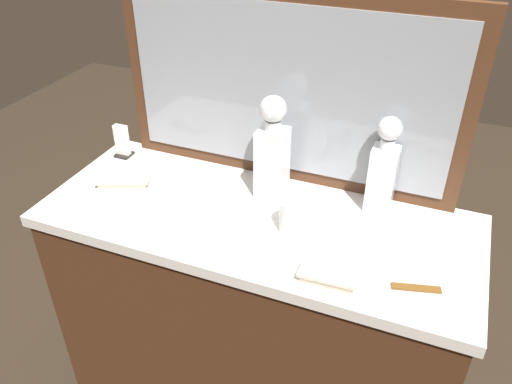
{
  "coord_description": "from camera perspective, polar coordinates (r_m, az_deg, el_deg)",
  "views": [
    {
      "loc": [
        0.43,
        -1.07,
        1.77
      ],
      "look_at": [
        0.0,
        0.0,
        1.01
      ],
      "focal_mm": 36.12,
      "sensor_mm": 36.0,
      "label": 1
    }
  ],
  "objects": [
    {
      "name": "tortoiseshell_comb",
      "position": [
        1.26,
        17.32,
        -10.12
      ],
      "size": [
        0.11,
        0.05,
        0.01
      ],
      "color": "brown",
      "rests_on": "dresser"
    },
    {
      "name": "silver_brush_left",
      "position": [
        1.61,
        -14.61,
        1.13
      ],
      "size": [
        0.17,
        0.11,
        0.02
      ],
      "color": "#B7A88C",
      "rests_on": "dresser"
    },
    {
      "name": "crystal_decanter_left",
      "position": [
        1.44,
        13.86,
        2.01
      ],
      "size": [
        0.07,
        0.07,
        0.28
      ],
      "color": "white",
      "rests_on": "dresser"
    },
    {
      "name": "dresser_mirror",
      "position": [
        1.48,
        3.4,
        11.13
      ],
      "size": [
        1.02,
        0.03,
        0.56
      ],
      "color": "#472816",
      "rests_on": "dresser"
    },
    {
      "name": "dresser",
      "position": [
        1.74,
        0.0,
        -15.12
      ],
      "size": [
        1.21,
        0.5,
        0.93
      ],
      "color": "#472816",
      "rests_on": "ground_plane"
    },
    {
      "name": "porcelain_dish",
      "position": [
        1.37,
        -2.47,
        -4.25
      ],
      "size": [
        0.08,
        0.08,
        0.01
      ],
      "color": "silver",
      "rests_on": "dresser"
    },
    {
      "name": "silver_brush_rear",
      "position": [
        1.23,
        7.95,
        -9.29
      ],
      "size": [
        0.14,
        0.06,
        0.02
      ],
      "color": "#B7A88C",
      "rests_on": "dresser"
    },
    {
      "name": "crystal_tumbler_rear",
      "position": [
        1.36,
        4.17,
        -2.77
      ],
      "size": [
        0.08,
        0.08,
        0.09
      ],
      "color": "white",
      "rests_on": "dresser"
    },
    {
      "name": "crystal_decanter_far_left",
      "position": [
        1.46,
        1.62,
        3.98
      ],
      "size": [
        0.08,
        0.08,
        0.31
      ],
      "color": "white",
      "rests_on": "dresser"
    },
    {
      "name": "napkin_holder",
      "position": [
        1.75,
        -14.58,
        5.25
      ],
      "size": [
        0.05,
        0.05,
        0.11
      ],
      "color": "black",
      "rests_on": "dresser"
    }
  ]
}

